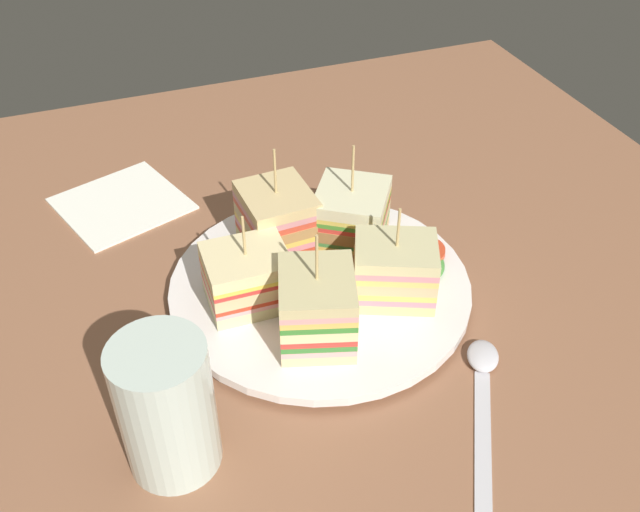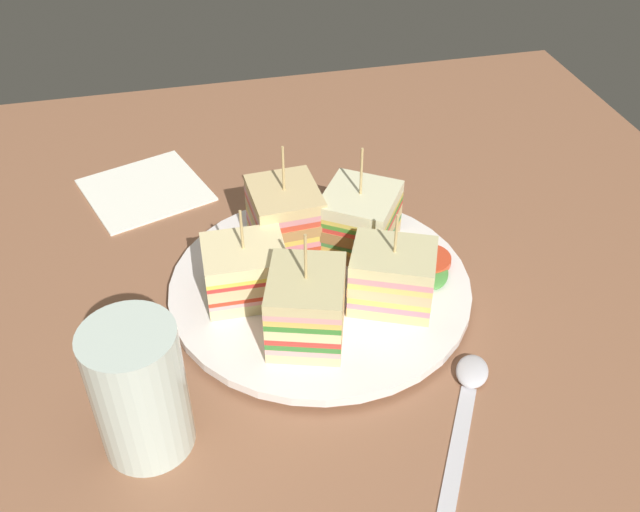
{
  "view_description": "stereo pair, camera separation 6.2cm",
  "coord_description": "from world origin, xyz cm",
  "px_view_note": "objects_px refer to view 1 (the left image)",
  "views": [
    {
      "loc": [
        16.81,
        44.92,
        43.62
      ],
      "look_at": [
        0.0,
        0.0,
        4.5
      ],
      "focal_mm": 39.97,
      "sensor_mm": 36.0,
      "label": 1
    },
    {
      "loc": [
        10.89,
        46.71,
        43.62
      ],
      "look_at": [
        0.0,
        0.0,
        4.5
      ],
      "focal_mm": 39.97,
      "sensor_mm": 36.0,
      "label": 2
    }
  ],
  "objects_px": {
    "plate": "(320,287)",
    "napkin": "(122,203)",
    "sandwich_wedge_1": "(351,217)",
    "chip_pile": "(322,277)",
    "drinking_glass": "(168,415)",
    "sandwich_wedge_0": "(394,270)",
    "spoon": "(483,378)",
    "sandwich_wedge_2": "(277,220)",
    "sandwich_wedge_3": "(248,278)",
    "sandwich_wedge_4": "(317,307)"
  },
  "relations": [
    {
      "from": "sandwich_wedge_3",
      "to": "plate",
      "type": "bearing_deg",
      "value": 2.4
    },
    {
      "from": "plate",
      "to": "sandwich_wedge_4",
      "type": "relative_size",
      "value": 2.61
    },
    {
      "from": "plate",
      "to": "sandwich_wedge_1",
      "type": "relative_size",
      "value": 2.56
    },
    {
      "from": "sandwich_wedge_4",
      "to": "sandwich_wedge_3",
      "type": "bearing_deg",
      "value": 51.57
    },
    {
      "from": "plate",
      "to": "napkin",
      "type": "height_order",
      "value": "plate"
    },
    {
      "from": "spoon",
      "to": "napkin",
      "type": "bearing_deg",
      "value": 63.89
    },
    {
      "from": "sandwich_wedge_2",
      "to": "spoon",
      "type": "bearing_deg",
      "value": 23.46
    },
    {
      "from": "napkin",
      "to": "drinking_glass",
      "type": "bearing_deg",
      "value": 88.37
    },
    {
      "from": "plate",
      "to": "chip_pile",
      "type": "xyz_separation_m",
      "value": [
        0.0,
        0.0,
        0.02
      ]
    },
    {
      "from": "chip_pile",
      "to": "drinking_glass",
      "type": "distance_m",
      "value": 0.2
    },
    {
      "from": "chip_pile",
      "to": "sandwich_wedge_0",
      "type": "bearing_deg",
      "value": 148.7
    },
    {
      "from": "plate",
      "to": "sandwich_wedge_2",
      "type": "distance_m",
      "value": 0.07
    },
    {
      "from": "sandwich_wedge_3",
      "to": "chip_pile",
      "type": "bearing_deg",
      "value": -1.44
    },
    {
      "from": "chip_pile",
      "to": "napkin",
      "type": "bearing_deg",
      "value": -55.01
    },
    {
      "from": "sandwich_wedge_4",
      "to": "spoon",
      "type": "relative_size",
      "value": 0.7
    },
    {
      "from": "sandwich_wedge_1",
      "to": "sandwich_wedge_2",
      "type": "height_order",
      "value": "same"
    },
    {
      "from": "sandwich_wedge_3",
      "to": "drinking_glass",
      "type": "xyz_separation_m",
      "value": [
        0.09,
        0.12,
        0.01
      ]
    },
    {
      "from": "sandwich_wedge_4",
      "to": "sandwich_wedge_0",
      "type": "bearing_deg",
      "value": -56.15
    },
    {
      "from": "chip_pile",
      "to": "spoon",
      "type": "bearing_deg",
      "value": 121.77
    },
    {
      "from": "spoon",
      "to": "napkin",
      "type": "relative_size",
      "value": 1.23
    },
    {
      "from": "plate",
      "to": "sandwich_wedge_3",
      "type": "bearing_deg",
      "value": 1.18
    },
    {
      "from": "sandwich_wedge_2",
      "to": "napkin",
      "type": "relative_size",
      "value": 0.88
    },
    {
      "from": "sandwich_wedge_0",
      "to": "napkin",
      "type": "distance_m",
      "value": 0.32
    },
    {
      "from": "sandwich_wedge_0",
      "to": "sandwich_wedge_2",
      "type": "height_order",
      "value": "sandwich_wedge_2"
    },
    {
      "from": "sandwich_wedge_4",
      "to": "spoon",
      "type": "bearing_deg",
      "value": -108.98
    },
    {
      "from": "sandwich_wedge_3",
      "to": "drinking_glass",
      "type": "relative_size",
      "value": 0.82
    },
    {
      "from": "sandwich_wedge_1",
      "to": "spoon",
      "type": "xyz_separation_m",
      "value": [
        -0.04,
        0.19,
        -0.04
      ]
    },
    {
      "from": "spoon",
      "to": "drinking_glass",
      "type": "height_order",
      "value": "drinking_glass"
    },
    {
      "from": "drinking_glass",
      "to": "spoon",
      "type": "bearing_deg",
      "value": 176.26
    },
    {
      "from": "plate",
      "to": "sandwich_wedge_0",
      "type": "distance_m",
      "value": 0.07
    },
    {
      "from": "sandwich_wedge_0",
      "to": "napkin",
      "type": "bearing_deg",
      "value": -27.01
    },
    {
      "from": "sandwich_wedge_0",
      "to": "sandwich_wedge_4",
      "type": "distance_m",
      "value": 0.08
    },
    {
      "from": "sandwich_wedge_0",
      "to": "spoon",
      "type": "height_order",
      "value": "sandwich_wedge_0"
    },
    {
      "from": "sandwich_wedge_1",
      "to": "sandwich_wedge_2",
      "type": "xyz_separation_m",
      "value": [
        0.07,
        -0.02,
        0.0
      ]
    },
    {
      "from": "sandwich_wedge_1",
      "to": "spoon",
      "type": "distance_m",
      "value": 0.19
    },
    {
      "from": "sandwich_wedge_0",
      "to": "napkin",
      "type": "xyz_separation_m",
      "value": [
        0.2,
        -0.24,
        -0.04
      ]
    },
    {
      "from": "sandwich_wedge_3",
      "to": "napkin",
      "type": "height_order",
      "value": "sandwich_wedge_3"
    },
    {
      "from": "sandwich_wedge_0",
      "to": "sandwich_wedge_2",
      "type": "bearing_deg",
      "value": -30.65
    },
    {
      "from": "sandwich_wedge_2",
      "to": "sandwich_wedge_3",
      "type": "distance_m",
      "value": 0.08
    },
    {
      "from": "sandwich_wedge_1",
      "to": "sandwich_wedge_4",
      "type": "relative_size",
      "value": 1.02
    },
    {
      "from": "sandwich_wedge_1",
      "to": "drinking_glass",
      "type": "xyz_separation_m",
      "value": [
        0.21,
        0.17,
        0.0
      ]
    },
    {
      "from": "sandwich_wedge_2",
      "to": "spoon",
      "type": "height_order",
      "value": "sandwich_wedge_2"
    },
    {
      "from": "sandwich_wedge_0",
      "to": "sandwich_wedge_3",
      "type": "xyz_separation_m",
      "value": [
        0.12,
        -0.04,
        -0.0
      ]
    },
    {
      "from": "sandwich_wedge_0",
      "to": "chip_pile",
      "type": "distance_m",
      "value": 0.07
    },
    {
      "from": "sandwich_wedge_1",
      "to": "sandwich_wedge_4",
      "type": "distance_m",
      "value": 0.13
    },
    {
      "from": "plate",
      "to": "spoon",
      "type": "height_order",
      "value": "plate"
    },
    {
      "from": "plate",
      "to": "sandwich_wedge_1",
      "type": "distance_m",
      "value": 0.07
    },
    {
      "from": "sandwich_wedge_1",
      "to": "drinking_glass",
      "type": "bearing_deg",
      "value": -16.72
    },
    {
      "from": "sandwich_wedge_3",
      "to": "sandwich_wedge_4",
      "type": "relative_size",
      "value": 0.86
    },
    {
      "from": "sandwich_wedge_0",
      "to": "chip_pile",
      "type": "relative_size",
      "value": 1.46
    }
  ]
}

